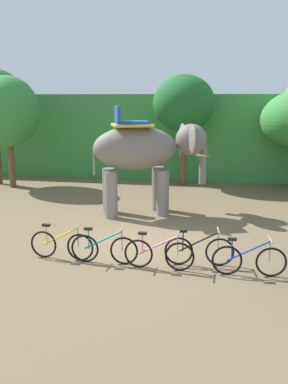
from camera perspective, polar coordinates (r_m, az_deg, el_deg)
ground_plane at (r=12.21m, az=-1.10°, el=-6.96°), size 80.00×80.00×0.00m
foliage_hedge at (r=24.20m, az=5.13°, el=7.75°), size 36.00×6.00×4.21m
tree_center_right at (r=20.39m, az=-17.53°, el=10.09°), size 2.74×2.74×5.01m
tree_right at (r=20.23m, az=5.29°, el=11.52°), size 2.84×2.84×5.09m
elephant at (r=14.98m, az=0.10°, el=5.33°), size 4.21×2.85×3.78m
bike_yellow at (r=11.23m, az=-10.87°, el=-6.85°), size 1.71×0.52×0.92m
bike_teal at (r=10.81m, az=-5.30°, el=-7.45°), size 1.71×0.52×0.92m
bike_pink at (r=10.41m, az=1.96°, el=-8.18°), size 1.71×0.52×0.92m
bike_black at (r=10.72m, az=7.29°, el=-7.67°), size 1.70×0.52×0.92m
bike_blue at (r=10.32m, az=13.70°, el=-8.73°), size 1.71×0.52×0.92m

